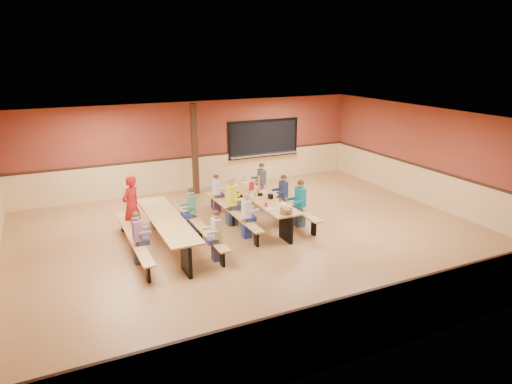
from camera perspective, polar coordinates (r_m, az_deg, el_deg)
name	(u,v)px	position (r m, az deg, el deg)	size (l,w,h in m)	color
ground	(258,238)	(11.76, 0.21, -5.80)	(12.00, 12.00, 0.00)	#966438
room_envelope	(258,213)	(11.51, 0.21, -2.64)	(12.04, 10.04, 3.02)	brown
kitchen_pass_through	(264,140)	(16.71, 0.95, 6.50)	(2.78, 0.28, 1.38)	black
structural_post	(195,150)	(15.17, -7.67, 5.28)	(0.18, 0.18, 3.00)	#311D10
cafeteria_table_main	(259,203)	(12.77, 0.43, -1.39)	(1.91, 3.70, 0.74)	tan
cafeteria_table_second	(167,227)	(11.28, -11.05, -4.29)	(1.91, 3.70, 0.74)	tan
seated_child_white_left	(246,216)	(11.60, -1.21, -2.99)	(0.36, 0.29, 1.18)	silver
seated_adult_yellow	(231,201)	(12.45, -3.11, -1.17)	(0.44, 0.36, 1.35)	yellow
seated_child_grey_left	(216,194)	(13.52, -4.98, -0.20)	(0.33, 0.27, 1.13)	white
seated_child_teal_right	(300,204)	(12.40, 5.55, -1.46)	(0.41, 0.33, 1.29)	#0E7584
seated_child_navy_right	(283,195)	(13.20, 3.44, -0.43)	(0.37, 0.30, 1.21)	navy
seated_child_char_right	(262,183)	(14.41, 0.71, 1.18)	(0.38, 0.31, 1.23)	#454C4F
seated_child_purple_sec	(137,238)	(10.55, -14.60, -5.60)	(0.37, 0.30, 1.21)	#785079
seated_child_green_sec	(192,211)	(12.01, -8.01, -2.36)	(0.37, 0.31, 1.22)	#3D815D
seated_child_tan_sec	(217,236)	(10.39, -4.94, -5.50)	(0.36, 0.30, 1.19)	#BFB997
standing_woman	(131,205)	(12.18, -15.32, -1.61)	(0.58, 0.38, 1.59)	#B01614
punch_pitcher	(252,186)	(13.22, -0.55, 0.75)	(0.16, 0.16, 0.22)	red
chip_bowl	(286,210)	(11.34, 3.82, -2.32)	(0.32, 0.32, 0.15)	orange
napkin_dispenser	(270,196)	(12.45, 1.82, -0.54)	(0.10, 0.14, 0.13)	black
condiment_mustard	(257,193)	(12.62, 0.08, -0.18)	(0.06, 0.06, 0.17)	yellow
condiment_ketchup	(256,193)	(12.63, 0.06, -0.16)	(0.06, 0.06, 0.17)	#B2140F
table_paddle	(259,191)	(12.71, 0.38, 0.18)	(0.16, 0.16, 0.56)	black
place_settings	(259,194)	(12.68, 0.43, -0.23)	(0.65, 3.30, 0.11)	beige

